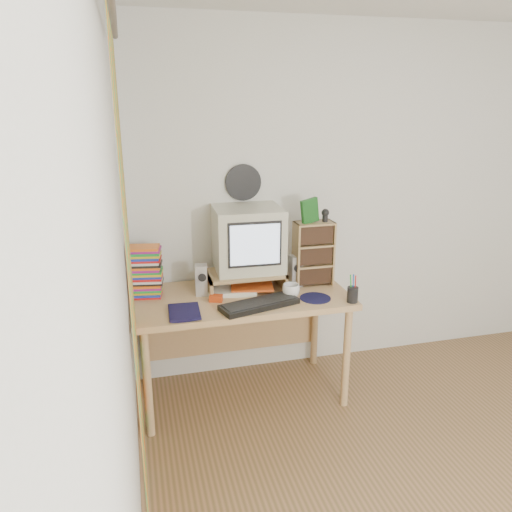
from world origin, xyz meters
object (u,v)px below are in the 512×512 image
crt_monitor (249,239)px  keyboard (259,304)px  cd_rack (313,254)px  diary (169,312)px  dvd_stack (146,276)px  desk (239,310)px  mug (291,291)px

crt_monitor → keyboard: (-0.02, -0.37, -0.32)m
cd_rack → diary: 1.07m
dvd_stack → diary: dvd_stack is taller
desk → crt_monitor: crt_monitor is taller
crt_monitor → diary: crt_monitor is taller
desk → diary: 0.58m
cd_rack → mug: size_ratio=3.92×
desk → crt_monitor: (0.09, 0.09, 0.47)m
mug → cd_rack: bearing=41.6°
crt_monitor → dvd_stack: (-0.68, -0.02, -0.19)m
mug → diary: (-0.79, -0.09, -0.02)m
keyboard → cd_rack: cd_rack is taller
cd_rack → dvd_stack: bearing=177.3°
desk → keyboard: (0.07, -0.28, 0.15)m
keyboard → dvd_stack: bearing=136.7°
desk → diary: bearing=-150.9°
crt_monitor → desk: bearing=-133.4°
desk → mug: (0.30, -0.18, 0.18)m
crt_monitor → dvd_stack: 0.71m
mug → dvd_stack: bearing=164.4°
diary → keyboard: bearing=1.5°
desk → dvd_stack: size_ratio=5.09×
desk → cd_rack: (0.52, 0.01, 0.35)m
mug → keyboard: bearing=-157.2°
desk → mug: bearing=-31.1°
mug → diary: bearing=-173.7°
crt_monitor → keyboard: crt_monitor is taller
crt_monitor → mug: (0.22, -0.27, -0.29)m
crt_monitor → cd_rack: size_ratio=1.01×
dvd_stack → cd_rack: cd_rack is taller
desk → cd_rack: bearing=1.2°
cd_rack → mug: cd_rack is taller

